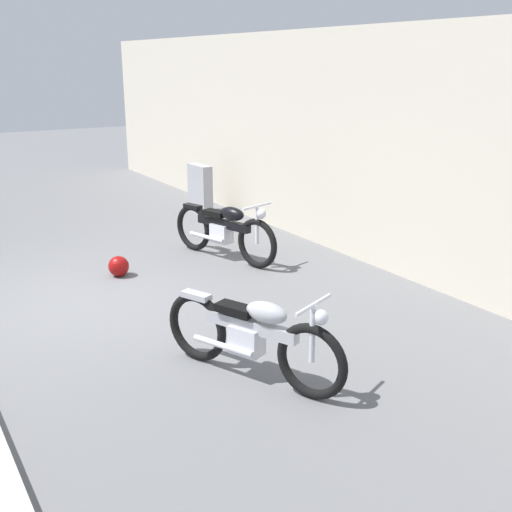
# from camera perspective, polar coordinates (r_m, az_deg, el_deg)

# --- Properties ---
(ground_plane) EXTENTS (40.00, 40.00, 0.00)m
(ground_plane) POSITION_cam_1_polar(r_m,az_deg,el_deg) (7.83, -15.45, -4.14)
(ground_plane) COLOR slate
(building_wall) EXTENTS (18.00, 0.30, 3.22)m
(building_wall) POSITION_cam_1_polar(r_m,az_deg,el_deg) (9.33, 8.85, 9.91)
(building_wall) COLOR beige
(building_wall) RESTS_ON ground_plane
(stone_marker) EXTENTS (0.61, 0.24, 0.91)m
(stone_marker) POSITION_cam_1_polar(r_m,az_deg,el_deg) (11.97, -5.06, 6.03)
(stone_marker) COLOR #9E9EA3
(stone_marker) RESTS_ON ground_plane
(helmet) EXTENTS (0.28, 0.28, 0.28)m
(helmet) POSITION_cam_1_polar(r_m,az_deg,el_deg) (8.64, -12.28, -0.90)
(helmet) COLOR maroon
(helmet) RESTS_ON ground_plane
(motorcycle_silver) EXTENTS (1.82, 0.93, 0.87)m
(motorcycle_silver) POSITION_cam_1_polar(r_m,az_deg,el_deg) (5.69, -0.34, -7.19)
(motorcycle_silver) COLOR black
(motorcycle_silver) RESTS_ON ground_plane
(motorcycle_black) EXTENTS (1.94, 0.78, 0.90)m
(motorcycle_black) POSITION_cam_1_polar(r_m,az_deg,el_deg) (9.12, -2.86, 2.36)
(motorcycle_black) COLOR black
(motorcycle_black) RESTS_ON ground_plane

